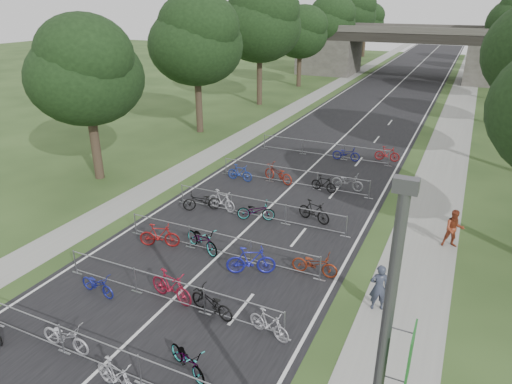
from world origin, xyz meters
TOP-DOWN VIEW (x-y plane):
  - road at (0.00, 50.00)m, footprint 11.00×140.00m
  - sidewalk_right at (8.00, 50.00)m, footprint 3.00×140.00m
  - sidewalk_left at (-7.50, 50.00)m, footprint 2.00×140.00m
  - lane_markings at (0.00, 50.00)m, footprint 0.12×140.00m
  - overpass_bridge at (0.00, 65.00)m, footprint 31.00×8.00m
  - tree_left_0 at (-11.39, 15.93)m, footprint 6.72×6.72m
  - tree_left_1 at (-11.39, 27.93)m, footprint 7.56×7.56m
  - tree_left_2 at (-11.39, 39.93)m, footprint 8.40×8.40m
  - tree_left_3 at (-11.39, 51.93)m, footprint 6.72×6.72m
  - tree_left_4 at (-11.39, 63.93)m, footprint 7.56×7.56m
  - tree_left_5 at (-11.39, 75.93)m, footprint 8.40×8.40m
  - tree_left_6 at (-11.39, 87.93)m, footprint 6.72×6.72m
  - barrier_row_1 at (0.00, 3.60)m, footprint 9.70×0.08m
  - barrier_row_2 at (0.00, 7.20)m, footprint 9.70×0.08m
  - barrier_row_3 at (0.00, 11.00)m, footprint 9.70×0.08m
  - barrier_row_4 at (0.00, 15.00)m, footprint 9.70×0.08m
  - barrier_row_5 at (0.00, 20.00)m, footprint 9.70×0.08m
  - barrier_row_6 at (0.00, 26.00)m, footprint 9.70×0.08m
  - bike_5 at (-1.55, 3.76)m, footprint 1.90×0.69m
  - bike_6 at (1.13, 3.11)m, footprint 1.89×0.86m
  - bike_7 at (2.52, 4.60)m, footprint 1.91×1.33m
  - bike_8 at (-2.76, 6.48)m, footprint 1.75×0.78m
  - bike_9 at (0.00, 7.37)m, footprint 2.12×0.95m
  - bike_10 at (1.79, 7.27)m, footprint 2.03×1.06m
  - bike_11 at (4.09, 7.11)m, footprint 1.72×0.87m
  - bike_12 at (-2.82, 10.49)m, footprint 1.94×1.12m
  - bike_13 at (-0.88, 11.00)m, footprint 2.28×1.50m
  - bike_14 at (1.90, 10.25)m, footprint 2.09×1.39m
  - bike_15 at (4.28, 11.29)m, footprint 1.96×0.78m
  - bike_16 at (-3.12, 14.64)m, footprint 2.09×1.68m
  - bike_17 at (-2.18, 15.12)m, footprint 1.91×0.94m
  - bike_18 at (-0.02, 14.81)m, footprint 2.05×1.27m
  - bike_19 at (2.70, 15.91)m, footprint 1.94×1.05m
  - bike_20 at (-3.27, 19.35)m, footprint 1.73×0.56m
  - bike_21 at (-1.00, 20.07)m, footprint 2.29×1.40m
  - bike_22 at (1.96, 19.88)m, footprint 1.67×0.75m
  - bike_23 at (3.15, 20.74)m, footprint 1.96×0.80m
  - bike_26 at (1.70, 25.90)m, footprint 1.95×0.79m
  - bike_27 at (4.30, 27.01)m, footprint 1.73×0.57m
  - pedestrian_a at (7.05, 10.15)m, footprint 0.78×0.67m
  - pedestrian_b at (9.20, 16.17)m, footprint 1.03×0.90m

SIDE VIEW (x-z plane):
  - lane_markings at x=0.00m, z-range 0.00..0.00m
  - road at x=0.00m, z-range 0.00..0.01m
  - sidewalk_right at x=8.00m, z-range 0.00..0.01m
  - sidewalk_left at x=-7.50m, z-range 0.00..0.01m
  - bike_8 at x=-2.76m, z-range 0.00..0.89m
  - bike_7 at x=2.52m, z-range 0.00..0.95m
  - bike_22 at x=1.96m, z-range 0.00..0.97m
  - bike_11 at x=4.09m, z-range 0.00..0.99m
  - bike_5 at x=-1.55m, z-range 0.00..0.99m
  - bike_26 at x=1.70m, z-range 0.00..1.00m
  - bike_23 at x=3.15m, z-range 0.00..1.01m
  - bike_15 at x=4.28m, z-range 0.00..1.01m
  - bike_10 at x=1.79m, z-range 0.00..1.01m
  - bike_18 at x=-0.02m, z-range 0.00..1.02m
  - bike_27 at x=4.30m, z-range 0.00..1.03m
  - bike_20 at x=-3.27m, z-range 0.00..1.03m
  - bike_16 at x=-3.12m, z-range 0.00..1.06m
  - barrier_row_1 at x=0.00m, z-range 0.00..1.10m
  - barrier_row_2 at x=0.00m, z-range 0.00..1.10m
  - barrier_row_3 at x=0.00m, z-range 0.00..1.10m
  - barrier_row_4 at x=0.00m, z-range 0.00..1.10m
  - barrier_row_5 at x=0.00m, z-range 0.00..1.10m
  - barrier_row_6 at x=0.00m, z-range 0.00..1.10m
  - bike_6 at x=1.13m, z-range 0.00..1.10m
  - bike_17 at x=-2.18m, z-range 0.00..1.11m
  - bike_19 at x=2.70m, z-range 0.00..1.12m
  - bike_12 at x=-2.82m, z-range 0.00..1.13m
  - bike_13 at x=-0.88m, z-range 0.00..1.13m
  - bike_21 at x=-1.00m, z-range 0.00..1.14m
  - bike_14 at x=1.90m, z-range 0.00..1.22m
  - bike_9 at x=0.00m, z-range 0.00..1.23m
  - pedestrian_b at x=9.20m, z-range 0.00..1.80m
  - pedestrian_a at x=7.05m, z-range 0.00..1.82m
  - overpass_bridge at x=0.00m, z-range 0.01..7.06m
  - tree_left_0 at x=-11.39m, z-range 1.36..11.61m
  - tree_left_3 at x=-11.39m, z-range 1.36..11.61m
  - tree_left_6 at x=-11.39m, z-range 1.36..11.61m
  - tree_left_1 at x=-11.39m, z-range 1.54..13.07m
  - tree_left_4 at x=-11.39m, z-range 1.54..13.07m
  - tree_left_2 at x=-11.39m, z-range 1.71..14.52m
  - tree_left_5 at x=-11.39m, z-range 1.71..14.52m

